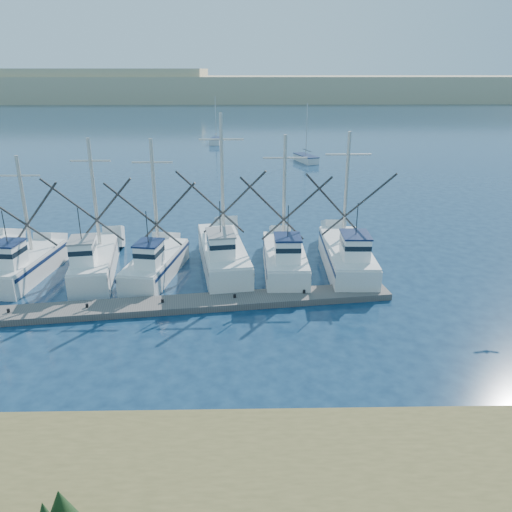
# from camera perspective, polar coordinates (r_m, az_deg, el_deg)

# --- Properties ---
(ground) EXTENTS (500.00, 500.00, 0.00)m
(ground) POSITION_cam_1_polar(r_m,az_deg,el_deg) (22.71, 6.33, -12.60)
(ground) COLOR #0C2037
(ground) RESTS_ON ground
(floating_dock) EXTENTS (27.87, 5.50, 0.37)m
(floating_dock) POSITION_cam_1_polar(r_m,az_deg,el_deg) (28.15, -12.66, -5.66)
(floating_dock) COLOR #595450
(floating_dock) RESTS_ON ground
(dune_ridge) EXTENTS (360.00, 60.00, 10.00)m
(dune_ridge) POSITION_cam_1_polar(r_m,az_deg,el_deg) (228.99, -0.50, 18.62)
(dune_ridge) COLOR tan
(dune_ridge) RESTS_ON ground
(trawler_fleet) EXTENTS (27.32, 9.42, 9.87)m
(trawler_fleet) POSITION_cam_1_polar(r_m,az_deg,el_deg) (32.18, -9.10, -0.47)
(trawler_fleet) COLOR silver
(trawler_fleet) RESTS_ON ground
(sailboat_near) EXTENTS (3.24, 5.43, 8.10)m
(sailboat_near) POSITION_cam_1_polar(r_m,az_deg,el_deg) (73.06, 5.72, 11.03)
(sailboat_near) COLOR silver
(sailboat_near) RESTS_ON ground
(sailboat_far) EXTENTS (2.16, 5.22, 8.10)m
(sailboat_far) POSITION_cam_1_polar(r_m,az_deg,el_deg) (91.79, -4.58, 12.98)
(sailboat_far) COLOR silver
(sailboat_far) RESTS_ON ground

